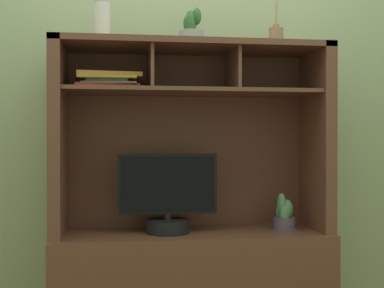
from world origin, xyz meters
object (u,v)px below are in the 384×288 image
Objects in this scene: ceramic_vase at (102,20)px; tv_monitor at (168,201)px; magazine_stack_left at (108,81)px; potted_succulent at (191,31)px; potted_orchid at (284,216)px; media_console at (192,247)px; diffuser_bottle at (276,37)px.

tv_monitor is at bearing -0.99° from ceramic_vase.
magazine_stack_left reaches higher than tv_monitor.
magazine_stack_left is 1.68× the size of ceramic_vase.
magazine_stack_left is 0.51m from potted_succulent.
potted_orchid is 1.15m from magazine_stack_left.
potted_orchid is (0.62, 0.01, -0.09)m from tv_monitor.
potted_succulent is (-0.00, 0.02, 1.12)m from media_console.
diffuser_bottle is at bearing -0.06° from potted_succulent.
ceramic_vase is at bearing 179.01° from tv_monitor.
diffuser_bottle reaches higher than tv_monitor.
tv_monitor is 1.04m from diffuser_bottle.
ceramic_vase is (-0.03, -0.02, 0.30)m from magazine_stack_left.
magazine_stack_left is at bearing 179.38° from potted_orchid.
magazine_stack_left is (-0.43, -0.01, 0.85)m from media_console.
potted_orchid is 1.09m from potted_succulent.
potted_succulent is 0.98× the size of ceramic_vase.
magazine_stack_left is at bearing -175.45° from potted_succulent.
tv_monitor is at bearing -174.35° from diffuser_bottle.
potted_orchid is at bearing -0.62° from magazine_stack_left.
tv_monitor is 2.63× the size of potted_orchid.
media_console is 2.99× the size of tv_monitor.
media_console is at bearing 4.20° from ceramic_vase.
tv_monitor is (-0.13, -0.04, 0.25)m from media_console.
magazine_stack_left is 0.92m from diffuser_bottle.
magazine_stack_left is at bearing 175.31° from tv_monitor.
media_console is at bearing -177.65° from diffuser_bottle.
potted_orchid is at bearing -53.91° from diffuser_bottle.
media_console is 7.63× the size of potted_succulent.
tv_monitor is at bearing -163.11° from media_console.
diffuser_bottle is at bearing 126.09° from potted_orchid.
ceramic_vase is (-0.95, -0.01, 1.00)m from potted_orchid.
ceramic_vase is at bearing -176.72° from diffuser_bottle.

